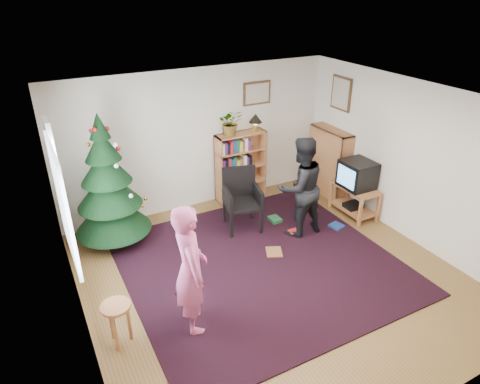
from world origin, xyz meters
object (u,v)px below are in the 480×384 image
bookshelf_right (329,161)px  armchair (239,196)px  christmas_tree (109,192)px  picture_back (257,93)px  stool (117,314)px  person_standing (190,270)px  bookshelf_back (241,166)px  picture_right (341,93)px  crt_tv (357,174)px  table_lamp (255,119)px  potted_plant (231,122)px  person_by_chair (300,187)px  tv_stand (354,198)px

bookshelf_right → armchair: 2.11m
christmas_tree → bookshelf_right: size_ratio=1.63×
picture_back → armchair: bearing=-131.0°
stool → bookshelf_right: bearing=23.6°
picture_back → person_standing: size_ratio=0.33×
picture_back → bookshelf_back: 1.35m
picture_right → bookshelf_right: 1.29m
christmas_tree → picture_back: bearing=10.5°
stool → armchair: bearing=34.6°
crt_tv → table_lamp: (-1.16, 1.51, 0.73)m
picture_back → christmas_tree: picture_back is taller
bookshelf_back → stool: 3.93m
picture_back → potted_plant: picture_back is taller
picture_back → christmas_tree: 3.13m
crt_tv → person_by_chair: (-1.22, -0.04, 0.05)m
bookshelf_right → potted_plant: (-1.79, 0.60, 0.87)m
christmas_tree → person_by_chair: (2.74, -1.15, -0.05)m
tv_stand → person_standing: bearing=-161.3°
picture_right → table_lamp: picture_right is taller
picture_back → bookshelf_back: bearing=-161.3°
christmas_tree → person_by_chair: bearing=-22.8°
picture_back → person_standing: picture_back is taller
bookshelf_right → potted_plant: bearing=71.3°
picture_back → bookshelf_right: 1.90m
bookshelf_back → person_by_chair: (0.25, -1.55, 0.17)m
tv_stand → crt_tv: (-0.00, 0.00, 0.46)m
picture_back → potted_plant: size_ratio=1.19×
table_lamp → christmas_tree: bearing=-171.8°
person_by_chair → crt_tv: bearing=-179.3°
tv_stand → person_by_chair: (-1.22, -0.04, 0.51)m
person_standing → tv_stand: bearing=-63.3°
bookshelf_back → crt_tv: (1.46, -1.51, 0.12)m
bookshelf_right → person_by_chair: 1.65m
bookshelf_right → stool: bearing=113.6°
picture_back → person_standing: (-2.49, -2.85, -1.12)m
bookshelf_right → person_standing: person_standing is taller
christmas_tree → table_lamp: bearing=8.2°
stool → person_by_chair: (3.20, 1.03, 0.40)m
picture_back → potted_plant: bearing=-167.3°
tv_stand → christmas_tree: bearing=164.4°
bookshelf_right → stool: bookshelf_right is taller
person_by_chair → armchair: bearing=-42.6°
christmas_tree → armchair: (1.99, -0.50, -0.33)m
picture_back → crt_tv: 2.28m
armchair → person_by_chair: size_ratio=0.62×
bookshelf_right → stool: 4.96m
person_by_chair → table_lamp: 1.70m
person_by_chair → table_lamp: size_ratio=5.23×
person_standing → potted_plant: (1.89, 2.71, 0.71)m
table_lamp → tv_stand: bearing=-52.3°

